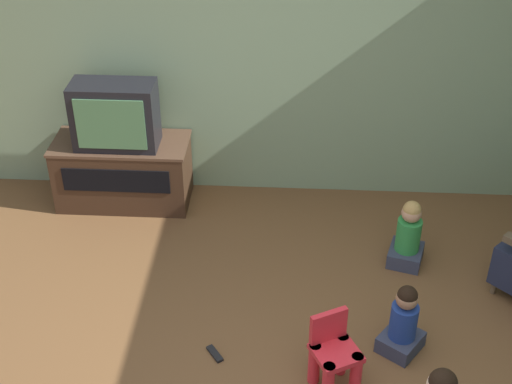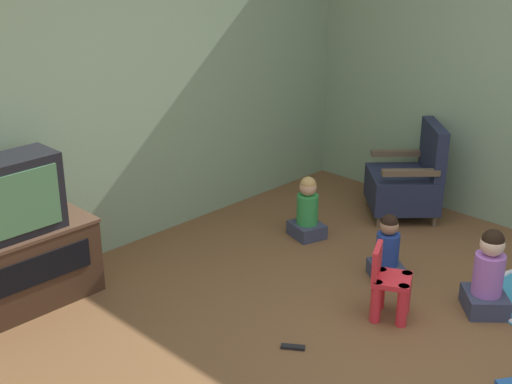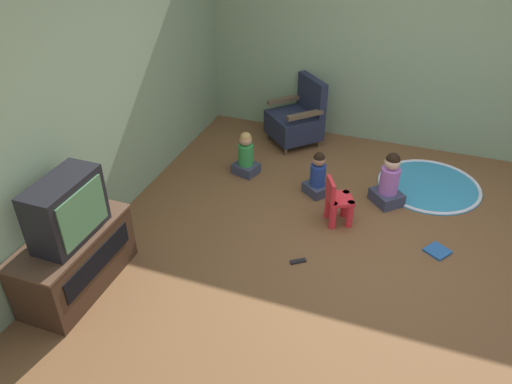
{
  "view_description": "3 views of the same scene",
  "coord_description": "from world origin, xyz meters",
  "px_view_note": "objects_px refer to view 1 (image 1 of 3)",
  "views": [
    {
      "loc": [
        -0.06,
        -2.62,
        3.34
      ],
      "look_at": [
        -0.28,
        1.11,
        0.87
      ],
      "focal_mm": 50.0,
      "sensor_mm": 36.0,
      "label": 1
    },
    {
      "loc": [
        -3.36,
        -1.93,
        2.55
      ],
      "look_at": [
        -0.39,
        1.0,
        0.89
      ],
      "focal_mm": 50.0,
      "sensor_mm": 36.0,
      "label": 2
    },
    {
      "loc": [
        -3.9,
        -0.27,
        3.09
      ],
      "look_at": [
        -0.74,
        0.88,
        0.85
      ],
      "focal_mm": 35.0,
      "sensor_mm": 36.0,
      "label": 3
    }
  ],
  "objects_px": {
    "child_watching_right": "(403,323)",
    "television": "(115,115)",
    "remote_control": "(215,354)",
    "tv_cabinet": "(123,170)",
    "child_watching_center": "(408,237)",
    "yellow_kid_chair": "(334,358)"
  },
  "relations": [
    {
      "from": "television",
      "to": "child_watching_right",
      "type": "bearing_deg",
      "value": -36.1
    },
    {
      "from": "yellow_kid_chair",
      "to": "tv_cabinet",
      "type": "bearing_deg",
      "value": 104.03
    },
    {
      "from": "television",
      "to": "tv_cabinet",
      "type": "bearing_deg",
      "value": 90.0
    },
    {
      "from": "tv_cabinet",
      "to": "remote_control",
      "type": "distance_m",
      "value": 1.96
    },
    {
      "from": "yellow_kid_chair",
      "to": "remote_control",
      "type": "relative_size",
      "value": 3.41
    },
    {
      "from": "child_watching_center",
      "to": "television",
      "type": "bearing_deg",
      "value": 90.12
    },
    {
      "from": "child_watching_right",
      "to": "television",
      "type": "bearing_deg",
      "value": 90.09
    },
    {
      "from": "television",
      "to": "child_watching_right",
      "type": "xyz_separation_m",
      "value": [
        2.1,
        -1.53,
        -0.6
      ]
    },
    {
      "from": "yellow_kid_chair",
      "to": "child_watching_center",
      "type": "distance_m",
      "value": 1.34
    },
    {
      "from": "tv_cabinet",
      "to": "yellow_kid_chair",
      "type": "height_order",
      "value": "tv_cabinet"
    },
    {
      "from": "tv_cabinet",
      "to": "remote_control",
      "type": "xyz_separation_m",
      "value": [
        0.92,
        -1.7,
        -0.28
      ]
    },
    {
      "from": "television",
      "to": "child_watching_center",
      "type": "relative_size",
      "value": 1.22
    },
    {
      "from": "yellow_kid_chair",
      "to": "child_watching_right",
      "type": "xyz_separation_m",
      "value": [
        0.44,
        0.32,
        0.0
      ]
    },
    {
      "from": "remote_control",
      "to": "tv_cabinet",
      "type": "bearing_deg",
      "value": -6.9
    },
    {
      "from": "child_watching_center",
      "to": "child_watching_right",
      "type": "relative_size",
      "value": 1.04
    },
    {
      "from": "television",
      "to": "remote_control",
      "type": "relative_size",
      "value": 4.36
    },
    {
      "from": "tv_cabinet",
      "to": "child_watching_center",
      "type": "height_order",
      "value": "tv_cabinet"
    },
    {
      "from": "remote_control",
      "to": "child_watching_right",
      "type": "bearing_deg",
      "value": -119.31
    },
    {
      "from": "child_watching_right",
      "to": "yellow_kid_chair",
      "type": "bearing_deg",
      "value": 162.0
    },
    {
      "from": "tv_cabinet",
      "to": "child_watching_center",
      "type": "xyz_separation_m",
      "value": [
        2.23,
        -0.69,
        -0.06
      ]
    },
    {
      "from": "television",
      "to": "remote_control",
      "type": "bearing_deg",
      "value": -60.81
    },
    {
      "from": "child_watching_right",
      "to": "remote_control",
      "type": "height_order",
      "value": "child_watching_right"
    }
  ]
}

